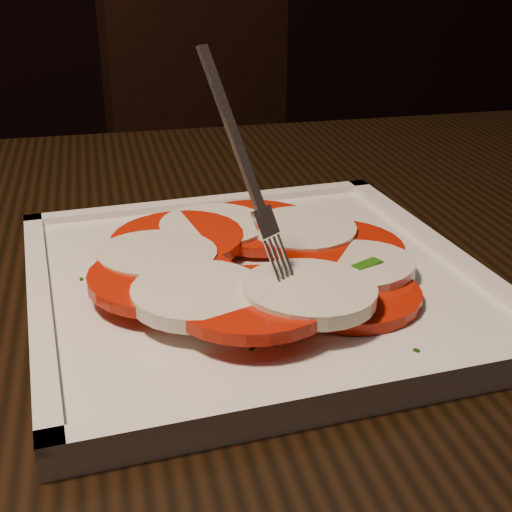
% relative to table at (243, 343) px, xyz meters
% --- Properties ---
extents(table, '(1.23, 0.85, 0.75)m').
position_rel_table_xyz_m(table, '(0.00, 0.00, 0.00)').
color(table, black).
rests_on(table, ground).
extents(chair, '(0.56, 0.56, 0.93)m').
position_rel_table_xyz_m(chair, '(0.12, 0.85, -0.12)').
color(chair, black).
rests_on(chair, ground).
extents(plate, '(0.36, 0.36, 0.01)m').
position_rel_table_xyz_m(plate, '(-0.00, -0.09, 0.11)').
color(plate, white).
rests_on(plate, table).
extents(caprese_salad, '(0.25, 0.25, 0.03)m').
position_rel_table_xyz_m(caprese_salad, '(-0.00, -0.09, 0.12)').
color(caprese_salad, '#C11404').
rests_on(caprese_salad, plate).
extents(fork, '(0.07, 0.07, 0.14)m').
position_rel_table_xyz_m(fork, '(-0.02, -0.11, 0.21)').
color(fork, white).
rests_on(fork, caprese_salad).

